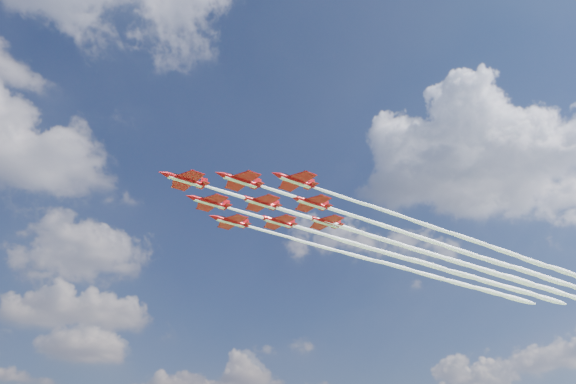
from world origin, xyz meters
name	(u,v)px	position (x,y,z in m)	size (l,w,h in m)	color
jet_lead	(390,242)	(33.34, 4.94, 79.07)	(127.02, 19.62, 2.79)	#A8090E
jet_row2_port	(433,242)	(43.52, -0.59, 79.07)	(127.02, 19.62, 2.79)	#A8090E
jet_row2_starb	(397,256)	(42.00, 12.64, 79.07)	(127.02, 19.62, 2.79)	#A8090E
jet_row3_port	(476,242)	(53.70, -6.12, 79.07)	(127.02, 19.62, 2.79)	#A8090E
jet_row3_centre	(437,256)	(52.18, 7.10, 79.07)	(127.02, 19.62, 2.79)	#A8090E
jet_row3_starb	(403,268)	(50.66, 20.33, 79.07)	(127.02, 19.62, 2.79)	#A8090E
jet_row4_port	(478,256)	(62.35, 1.57, 79.07)	(127.02, 19.62, 2.79)	#A8090E
jet_row4_starb	(441,268)	(60.83, 14.80, 79.07)	(127.02, 19.62, 2.79)	#A8090E
jet_tail	(479,269)	(71.01, 9.27, 79.07)	(127.02, 19.62, 2.79)	#A8090E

